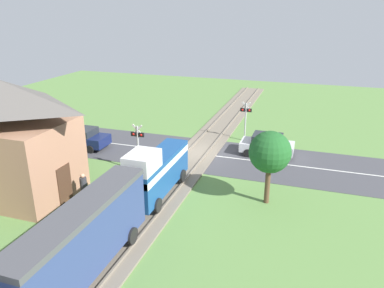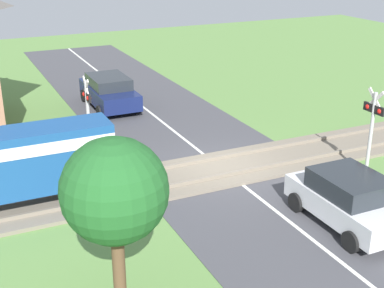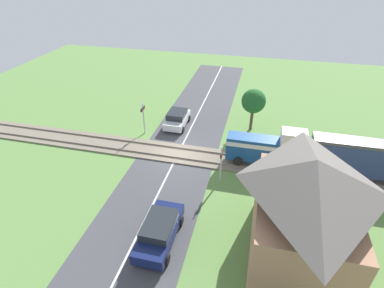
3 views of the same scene
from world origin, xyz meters
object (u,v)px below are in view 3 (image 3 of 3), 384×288
car_far_side (159,230)px  station_building (303,214)px  crossing_signal_east_approach (221,159)px  train (382,161)px  pedestrian_by_station (283,194)px  car_near_crossing (177,118)px  crossing_signal_west_approach (143,114)px

car_far_side → station_building: bearing=95.8°
crossing_signal_east_approach → station_building: station_building is taller
train → pedestrian_by_station: (3.89, -6.75, -1.19)m
pedestrian_by_station → train: bearing=120.0°
train → car_near_crossing: bearing=-106.1°
crossing_signal_west_approach → station_building: size_ratio=0.43×
crossing_signal_west_approach → pedestrian_by_station: crossing_signal_west_approach is taller
crossing_signal_west_approach → station_building: (10.83, 13.01, 1.18)m
car_near_crossing → car_far_side: car_far_side is taller
train → car_near_crossing: 17.34m
car_far_side → pedestrian_by_station: bearing=125.5°
train → car_far_side: bearing=-57.1°
train → crossing_signal_west_approach: size_ratio=6.91×
car_far_side → crossing_signal_east_approach: 6.82m
train → car_near_crossing: train is taller
crossing_signal_west_approach → pedestrian_by_station: size_ratio=2.06×
crossing_signal_east_approach → pedestrian_by_station: crossing_signal_east_approach is taller
crossing_signal_east_approach → crossing_signal_west_approach: bearing=-123.8°
crossing_signal_east_approach → pedestrian_by_station: (1.19, 4.42, -1.33)m
car_far_side → crossing_signal_west_approach: bearing=-154.8°
crossing_signal_east_approach → station_building: 7.46m
crossing_signal_east_approach → station_building: size_ratio=0.43×
train → station_building: (8.13, -6.20, 1.32)m
crossing_signal_west_approach → pedestrian_by_station: 14.16m
car_far_side → crossing_signal_east_approach: bearing=157.4°
train → crossing_signal_west_approach: train is taller
train → crossing_signal_east_approach: size_ratio=6.91×
station_building → train: bearing=142.7°
car_near_crossing → crossing_signal_east_approach: bearing=36.1°
car_near_crossing → station_building: (12.92, 10.43, 2.42)m
station_building → pedestrian_by_station: 4.96m
station_building → pedestrian_by_station: (-4.24, -0.54, -2.51)m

